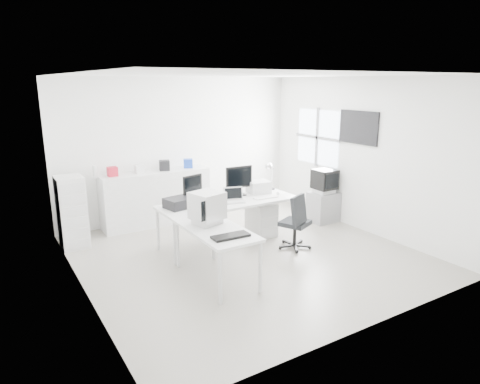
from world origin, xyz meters
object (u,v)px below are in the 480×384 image
drawer_pedestal (261,219)px  lcd_monitor_large (239,181)px  laptop (235,196)px  sideboard (156,198)px  office_chair (295,220)px  inkjet_printer (180,203)px  laser_printer (259,187)px  lcd_monitor_small (193,189)px  tv_cabinet (323,207)px  main_desk (229,222)px  filing_cabinet (72,212)px  side_desk (216,254)px  crt_tv (325,181)px  crt_monitor (207,207)px

drawer_pedestal → lcd_monitor_large: 0.82m
laptop → sideboard: sideboard is taller
drawer_pedestal → office_chair: bearing=-81.4°
inkjet_printer → laser_printer: size_ratio=1.20×
lcd_monitor_small → drawer_pedestal: bearing=-24.7°
drawer_pedestal → tv_cabinet: 1.50m
main_desk → tv_cabinet: (2.20, 0.06, -0.08)m
sideboard → filing_cabinet: filing_cabinet is taller
side_desk → inkjet_printer: (0.00, 1.20, 0.46)m
drawer_pedestal → filing_cabinet: 3.24m
main_desk → lcd_monitor_small: 0.86m
office_chair → filing_cabinet: (-3.12, 2.00, 0.12)m
inkjet_printer → crt_tv: size_ratio=0.90×
lcd_monitor_small → side_desk: bearing=-118.2°
inkjet_printer → sideboard: bearing=72.3°
drawer_pedestal → sideboard: (-1.38, 1.60, 0.22)m
side_desk → drawer_pedestal: side_desk is taller
office_chair → crt_tv: 1.64m
main_desk → office_chair: office_chair is taller
drawer_pedestal → crt_tv: 1.59m
side_desk → sideboard: size_ratio=0.67×
side_desk → lcd_monitor_small: bearing=77.5°
crt_tv → sideboard: (-2.87, 1.59, -0.29)m
drawer_pedestal → filing_cabinet: bearing=158.3°
side_desk → tv_cabinet: (3.05, 1.16, -0.08)m
lcd_monitor_small → lcd_monitor_large: size_ratio=0.92×
crt_tv → filing_cabinet: (-4.50, 1.18, -0.21)m
lcd_monitor_small → office_chair: size_ratio=0.50×
crt_tv → crt_monitor: bearing=-163.3°
inkjet_printer → filing_cabinet: filing_cabinet is taller
lcd_monitor_large → crt_tv: 1.87m
crt_tv → sideboard: size_ratio=0.24×
filing_cabinet → tv_cabinet: bearing=-14.7°
lcd_monitor_large → laser_printer: (0.40, -0.03, -0.15)m
lcd_monitor_small → filing_cabinet: bearing=134.7°
laptop → filing_cabinet: (-2.35, 1.35, -0.26)m
sideboard → filing_cabinet: size_ratio=1.73×
lcd_monitor_large → filing_cabinet: 2.86m
drawer_pedestal → office_chair: (0.12, -0.81, 0.18)m
lcd_monitor_small → crt_monitor: bearing=-120.9°
drawer_pedestal → laptop: bearing=-167.0°
laptop → crt_monitor: bearing=-123.0°
laser_printer → office_chair: same height
laser_printer → filing_cabinet: bearing=170.1°
tv_cabinet → filing_cabinet: size_ratio=0.49×
laser_printer → sideboard: (-1.43, 1.43, -0.34)m
tv_cabinet → drawer_pedestal: bearing=-179.5°
side_desk → office_chair: size_ratio=1.45×
tv_cabinet → office_chair: bearing=-149.3°
lcd_monitor_small → inkjet_printer: bearing=-169.1°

